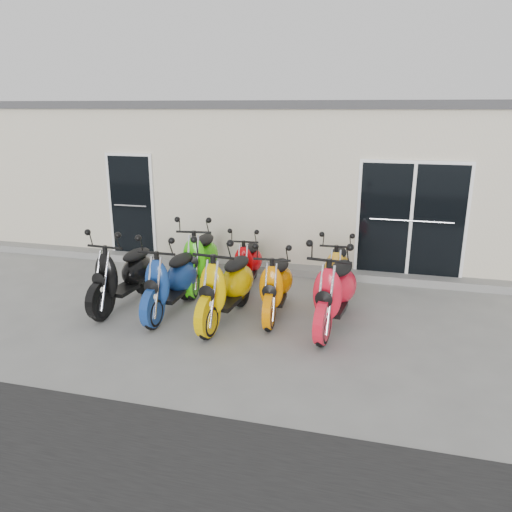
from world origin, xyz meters
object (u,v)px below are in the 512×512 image
Objects in this scene: scooter_front_black at (123,266)px; scooter_back_yellow at (337,262)px; scooter_front_orange_b at (276,277)px; scooter_back_green at (200,250)px; scooter_front_red at (335,281)px; scooter_back_red at (248,256)px; scooter_front_orange_a at (226,277)px; scooter_front_blue at (170,272)px.

scooter_front_black is 1.11× the size of scooter_back_yellow.
scooter_front_orange_b is 1.90m from scooter_back_green.
scooter_front_orange_b is 0.98m from scooter_front_red.
scooter_back_green is 1.17× the size of scooter_back_red.
scooter_back_green is at bearing 147.00° from scooter_front_orange_b.
scooter_front_blue is at bearing -179.18° from scooter_front_orange_a.
scooter_front_orange_a is (1.85, -0.15, 0.02)m from scooter_front_black.
scooter_front_orange_b reaches higher than scooter_back_red.
scooter_back_green is at bearing 90.25° from scooter_front_blue.
scooter_front_blue is 1.08× the size of scooter_front_orange_b.
scooter_front_orange_a is 1.02× the size of scooter_back_green.
scooter_back_yellow is (3.40, 1.32, -0.07)m from scooter_front_black.
scooter_back_yellow is (2.50, 0.10, -0.08)m from scooter_back_green.
scooter_front_orange_a is 2.14m from scooter_back_yellow.
scooter_front_red reaches higher than scooter_back_green.
scooter_front_orange_a is (0.97, -0.08, 0.03)m from scooter_front_blue.
scooter_front_orange_a is 1.00× the size of scooter_front_red.
scooter_back_red is 1.63m from scooter_back_yellow.
scooter_front_orange_a reaches higher than scooter_front_orange_b.
scooter_front_orange_a is at bearing -152.06° from scooter_front_orange_b.
scooter_back_yellow is at bearing 48.86° from scooter_front_orange_a.
scooter_front_orange_b is at bearing 12.73° from scooter_front_blue.
scooter_front_orange_a is at bearing -138.13° from scooter_back_yellow.
scooter_front_orange_a is 1.66m from scooter_back_green.
scooter_front_black is at bearing -146.95° from scooter_back_red.
scooter_front_orange_a reaches higher than scooter_back_yellow.
scooter_front_orange_a reaches higher than scooter_back_green.
scooter_front_orange_a is 0.82m from scooter_front_orange_b.
scooter_front_red is at bearing -87.21° from scooter_back_yellow.
scooter_front_red reaches higher than scooter_back_red.
scooter_back_red is at bearing 98.32° from scooter_front_orange_a.
scooter_back_green reaches higher than scooter_front_orange_b.
scooter_front_black is 1.52m from scooter_back_green.
scooter_front_blue is 0.96× the size of scooter_front_red.
scooter_front_red is 1.20× the size of scooter_back_red.
scooter_front_black is 3.65m from scooter_back_yellow.
scooter_front_orange_a reaches higher than scooter_front_black.
scooter_back_green is (0.90, 1.22, 0.01)m from scooter_front_black.
scooter_front_black is at bearing -160.30° from scooter_back_yellow.
scooter_front_orange_a is at bearing -0.17° from scooter_front_black.
scooter_front_orange_b is 1.02× the size of scooter_back_yellow.
scooter_back_red is at bearing 1.22° from scooter_back_green.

